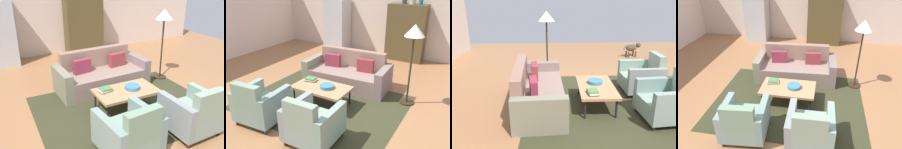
# 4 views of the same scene
# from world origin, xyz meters

# --- Properties ---
(ground_plane) EXTENTS (11.59, 11.59, 0.00)m
(ground_plane) POSITION_xyz_m (0.00, 0.00, 0.00)
(ground_plane) COLOR #9B6842
(wall_back) EXTENTS (9.66, 0.12, 2.80)m
(wall_back) POSITION_xyz_m (0.00, 4.36, 1.40)
(wall_back) COLOR beige
(wall_back) RESTS_ON ground
(area_rug) EXTENTS (3.40, 2.60, 0.01)m
(area_rug) POSITION_xyz_m (-0.36, 0.16, 0.00)
(area_rug) COLOR #33341F
(area_rug) RESTS_ON ground
(couch) EXTENTS (2.15, 1.02, 0.86)m
(couch) POSITION_xyz_m (-0.36, 1.29, 0.29)
(couch) COLOR gray
(couch) RESTS_ON ground
(coffee_table) EXTENTS (1.20, 0.70, 0.41)m
(coffee_table) POSITION_xyz_m (-0.36, 0.11, 0.38)
(coffee_table) COLOR black
(coffee_table) RESTS_ON ground
(armchair_left) EXTENTS (0.87, 0.87, 0.88)m
(armchair_left) POSITION_xyz_m (-0.95, -1.06, 0.34)
(armchair_left) COLOR #282A1C
(armchair_left) RESTS_ON ground
(armchair_right) EXTENTS (0.82, 0.82, 0.88)m
(armchair_right) POSITION_xyz_m (0.24, -1.06, 0.34)
(armchair_right) COLOR #3C1D1A
(armchair_right) RESTS_ON ground
(fruit_bowl) EXTENTS (0.30, 0.30, 0.07)m
(fruit_bowl) POSITION_xyz_m (-0.23, 0.11, 0.45)
(fruit_bowl) COLOR teal
(fruit_bowl) RESTS_ON coffee_table
(book_stack) EXTENTS (0.29, 0.24, 0.07)m
(book_stack) POSITION_xyz_m (-0.74, 0.24, 0.45)
(book_stack) COLOR #564E5C
(book_stack) RESTS_ON coffee_table
(cabinet) EXTENTS (1.20, 0.51, 1.80)m
(cabinet) POSITION_xyz_m (0.27, 4.01, 0.90)
(cabinet) COLOR #4E4122
(cabinet) RESTS_ON ground
(refrigerator) EXTENTS (0.80, 0.73, 1.85)m
(refrigerator) POSITION_xyz_m (-2.26, 3.91, 0.93)
(refrigerator) COLOR #B7BABF
(refrigerator) RESTS_ON ground
(floor_lamp) EXTENTS (0.40, 0.40, 1.72)m
(floor_lamp) POSITION_xyz_m (1.21, 1.10, 1.44)
(floor_lamp) COLOR #2F1F12
(floor_lamp) RESTS_ON ground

